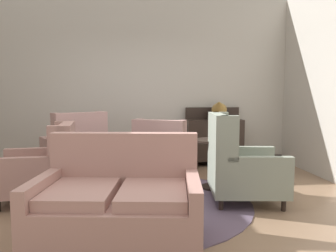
# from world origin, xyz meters

# --- Properties ---
(ground) EXTENTS (8.39, 8.39, 0.00)m
(ground) POSITION_xyz_m (0.00, 0.00, 0.00)
(ground) COLOR #896B51
(wall_back) EXTENTS (6.15, 0.08, 3.20)m
(wall_back) POSITION_xyz_m (0.00, 2.61, 1.60)
(wall_back) COLOR #BCB7AD
(wall_back) RESTS_ON ground
(baseboard_back) EXTENTS (5.99, 0.03, 0.12)m
(baseboard_back) POSITION_xyz_m (0.00, 2.56, 0.06)
(baseboard_back) COLOR black
(baseboard_back) RESTS_ON ground
(area_rug) EXTENTS (2.77, 2.77, 0.01)m
(area_rug) POSITION_xyz_m (0.00, 0.30, 0.01)
(area_rug) COLOR #5B4C60
(area_rug) RESTS_ON ground
(coffee_table) EXTENTS (0.99, 0.99, 0.46)m
(coffee_table) POSITION_xyz_m (-0.04, 0.51, 0.39)
(coffee_table) COLOR black
(coffee_table) RESTS_ON ground
(porcelain_vase) EXTENTS (0.15, 0.15, 0.35)m
(porcelain_vase) POSITION_xyz_m (-0.05, 0.45, 0.61)
(porcelain_vase) COLOR #4C7A66
(porcelain_vase) RESTS_ON coffee_table
(settee) EXTENTS (1.55, 1.09, 0.97)m
(settee) POSITION_xyz_m (-0.22, -0.76, 0.40)
(settee) COLOR tan
(settee) RESTS_ON ground
(armchair_beside_settee) EXTENTS (0.98, 0.91, 1.11)m
(armchair_beside_settee) POSITION_xyz_m (1.23, 0.20, 0.45)
(armchair_beside_settee) COLOR gray
(armchair_beside_settee) RESTS_ON ground
(armchair_near_window) EXTENTS (1.16, 1.18, 1.08)m
(armchair_near_window) POSITION_xyz_m (-1.02, 1.64, 0.44)
(armchair_near_window) COLOR tan
(armchair_near_window) RESTS_ON ground
(armchair_far_left) EXTENTS (1.12, 1.10, 0.95)m
(armchair_far_left) POSITION_xyz_m (0.42, 1.61, 0.41)
(armchair_far_left) COLOR tan
(armchair_far_left) RESTS_ON ground
(armchair_foreground_right) EXTENTS (0.98, 0.85, 0.99)m
(armchair_foreground_right) POSITION_xyz_m (-1.21, 0.51, 0.42)
(armchair_foreground_right) COLOR tan
(armchair_foreground_right) RESTS_ON ground
(side_table) EXTENTS (0.50, 0.50, 0.72)m
(side_table) POSITION_xyz_m (1.04, 0.77, 0.43)
(side_table) COLOR black
(side_table) RESTS_ON ground
(sideboard) EXTENTS (1.06, 0.39, 1.10)m
(sideboard) POSITION_xyz_m (1.46, 2.32, 0.50)
(sideboard) COLOR black
(sideboard) RESTS_ON ground
(gramophone) EXTENTS (0.39, 0.45, 0.46)m
(gramophone) POSITION_xyz_m (1.51, 2.23, 1.09)
(gramophone) COLOR black
(gramophone) RESTS_ON sideboard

